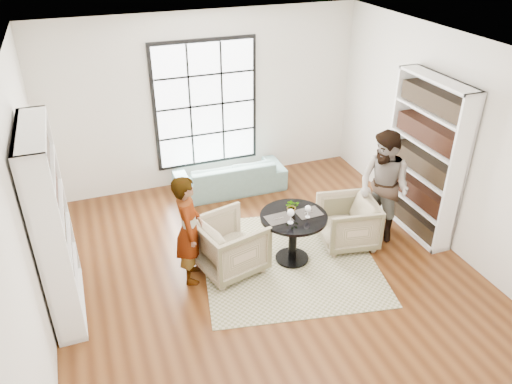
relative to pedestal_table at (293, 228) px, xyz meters
name	(u,v)px	position (x,y,z in m)	size (l,w,h in m)	color
ground	(268,274)	(-0.45, -0.20, -0.54)	(6.00, 6.00, 0.00)	#5C3315
room_shell	(254,176)	(-0.45, 0.34, 0.72)	(6.00, 6.01, 6.00)	silver
rug	(289,260)	(-0.05, -0.01, -0.53)	(2.39, 2.39, 0.01)	tan
pedestal_table	(293,228)	(0.00, 0.00, 0.00)	(0.92, 0.92, 0.74)	black
sofa	(230,176)	(-0.21, 2.25, -0.26)	(1.92, 0.75, 0.56)	gray
armchair_left	(230,245)	(-0.88, 0.12, -0.15)	(0.83, 0.85, 0.78)	#C7C28E
armchair_right	(347,222)	(0.92, 0.10, -0.17)	(0.77, 0.80, 0.72)	#C6B28D
person_left	(189,230)	(-1.43, 0.12, 0.23)	(0.56, 0.37, 1.54)	gray
person_right	(384,187)	(1.47, 0.10, 0.31)	(0.83, 0.64, 1.70)	gray
placemat_left	(279,219)	(-0.23, -0.01, 0.21)	(0.34, 0.26, 0.01)	black
placemat_right	(309,213)	(0.22, -0.01, 0.21)	(0.34, 0.26, 0.01)	black
cutlery_left	(279,218)	(-0.23, -0.01, 0.21)	(0.14, 0.22, 0.01)	silver
cutlery_right	(309,212)	(0.22, -0.01, 0.21)	(0.14, 0.22, 0.01)	silver
wine_glass_left	(291,213)	(-0.12, -0.15, 0.35)	(0.10, 0.10, 0.21)	silver
wine_glass_right	(308,209)	(0.16, -0.10, 0.34)	(0.08, 0.08, 0.19)	silver
flower_centerpiece	(292,206)	(0.00, 0.07, 0.31)	(0.19, 0.17, 0.21)	gray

